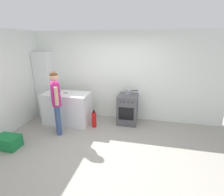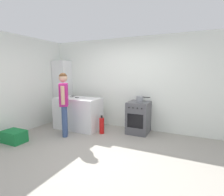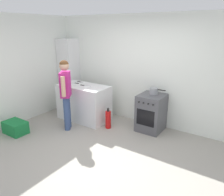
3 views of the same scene
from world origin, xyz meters
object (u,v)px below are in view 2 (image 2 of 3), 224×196
object	(u,v)px
knife_carving	(68,97)
knife_utility	(65,98)
recycling_crate_lower	(14,136)
pot	(140,99)
knife_chef	(80,98)
person	(64,99)
fire_extinguisher	(102,126)
larder_cabinet	(63,91)
oven_left	(138,117)
knife_paring	(74,96)

from	to	relation	value
knife_carving	knife_utility	bearing A→B (deg)	-72.06
recycling_crate_lower	knife_carving	bearing A→B (deg)	76.14
pot	knife_chef	world-z (taller)	pot
pot	recycling_crate_lower	world-z (taller)	pot
pot	person	size ratio (longest dim) A/B	0.23
fire_extinguisher	larder_cabinet	distance (m)	2.03
knife_carving	recycling_crate_lower	distance (m)	1.76
oven_left	recycling_crate_lower	world-z (taller)	oven_left
knife_paring	person	size ratio (longest dim) A/B	0.13
pot	knife_paring	distance (m)	2.03
knife_paring	larder_cabinet	xyz separation A→B (m)	(-0.63, 0.25, 0.09)
larder_cabinet	knife_carving	bearing A→B (deg)	-36.92
pot	fire_extinguisher	distance (m)	1.25
knife_carving	pot	bearing A→B (deg)	11.00
knife_utility	person	bearing A→B (deg)	-51.36
oven_left	larder_cabinet	bearing A→B (deg)	177.79
recycling_crate_lower	larder_cabinet	xyz separation A→B (m)	(-0.20, 1.98, 0.86)
fire_extinguisher	larder_cabinet	world-z (taller)	larder_cabinet
knife_utility	oven_left	bearing A→B (deg)	17.36
oven_left	pot	size ratio (longest dim) A/B	2.31
oven_left	fire_extinguisher	xyz separation A→B (m)	(-0.87, -0.48, -0.21)
pot	larder_cabinet	size ratio (longest dim) A/B	0.18
knife_utility	fire_extinguisher	distance (m)	1.31
pot	knife_chef	distance (m)	1.70
pot	person	world-z (taller)	person
oven_left	recycling_crate_lower	xyz separation A→B (m)	(-2.45, -1.87, -0.29)
oven_left	larder_cabinet	world-z (taller)	larder_cabinet
recycling_crate_lower	larder_cabinet	size ratio (longest dim) A/B	0.26
knife_utility	knife_chef	world-z (taller)	same
oven_left	knife_paring	xyz separation A→B (m)	(-2.02, -0.14, 0.48)
pot	knife_carving	world-z (taller)	pot
knife_carving	knife_paring	xyz separation A→B (m)	(0.05, 0.19, 0.00)
knife_paring	larder_cabinet	world-z (taller)	larder_cabinet
knife_utility	person	distance (m)	0.53
fire_extinguisher	larder_cabinet	xyz separation A→B (m)	(-1.78, 0.58, 0.78)
person	fire_extinguisher	xyz separation A→B (m)	(0.78, 0.55, -0.74)
knife_utility	knife_chef	distance (m)	0.42
person	larder_cabinet	distance (m)	1.51
knife_paring	fire_extinguisher	distance (m)	1.38
knife_utility	knife_carving	size ratio (longest dim) A/B	0.75
knife_paring	person	xyz separation A→B (m)	(0.37, -0.88, 0.06)
oven_left	person	world-z (taller)	person
person	larder_cabinet	world-z (taller)	larder_cabinet
knife_chef	larder_cabinet	world-z (taller)	larder_cabinet
knife_paring	knife_chef	bearing A→B (deg)	-30.39
knife_carving	oven_left	bearing A→B (deg)	9.26
oven_left	knife_carving	size ratio (longest dim) A/B	2.64
person	fire_extinguisher	distance (m)	1.21
oven_left	knife_utility	size ratio (longest dim) A/B	3.52
pot	fire_extinguisher	xyz separation A→B (m)	(-0.88, -0.54, -0.71)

